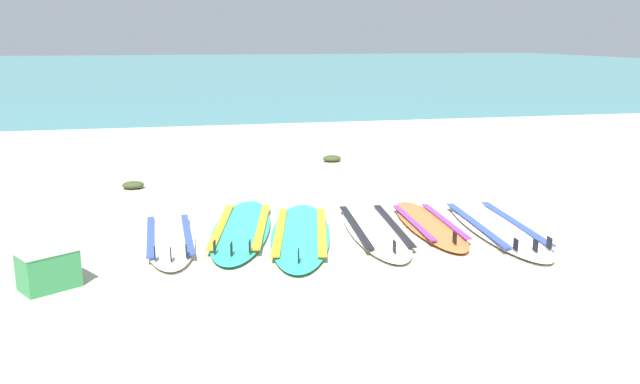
{
  "coord_description": "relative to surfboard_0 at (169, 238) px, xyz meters",
  "views": [
    {
      "loc": [
        -2.07,
        -6.84,
        2.06
      ],
      "look_at": [
        -0.41,
        0.58,
        0.25
      ],
      "focal_mm": 36.78,
      "sensor_mm": 36.0,
      "label": 1
    }
  ],
  "objects": [
    {
      "name": "ground_plane",
      "position": [
        2.18,
        0.21,
        -0.04
      ],
      "size": [
        80.0,
        80.0,
        0.0
      ],
      "primitive_type": "plane",
      "color": "#B7AD93"
    },
    {
      "name": "sea",
      "position": [
        2.18,
        36.77,
        0.01
      ],
      "size": [
        80.0,
        60.0,
        0.1
      ],
      "primitive_type": "cube",
      "color": "teal",
      "rests_on": "ground"
    },
    {
      "name": "wave_foam_strip",
      "position": [
        2.18,
        7.46,
        0.02
      ],
      "size": [
        80.0,
        1.37,
        0.11
      ],
      "primitive_type": "cube",
      "color": "white",
      "rests_on": "ground"
    },
    {
      "name": "surfboard_0",
      "position": [
        0.0,
        0.0,
        0.0
      ],
      "size": [
        0.56,
        2.07,
        0.18
      ],
      "color": "silver",
      "rests_on": "ground"
    },
    {
      "name": "surfboard_1",
      "position": [
        0.76,
        0.17,
        -0.0
      ],
      "size": [
        1.08,
        2.49,
        0.18
      ],
      "color": "#2DB793",
      "rests_on": "ground"
    },
    {
      "name": "surfboard_2",
      "position": [
        1.35,
        -0.15,
        -0.0
      ],
      "size": [
        1.11,
        2.52,
        0.18
      ],
      "color": "#2DB793",
      "rests_on": "ground"
    },
    {
      "name": "surfboard_3",
      "position": [
        2.16,
        -0.13,
        -0.0
      ],
      "size": [
        0.78,
        2.35,
        0.18
      ],
      "color": "silver",
      "rests_on": "ground"
    },
    {
      "name": "surfboard_4",
      "position": [
        2.8,
        -0.11,
        -0.0
      ],
      "size": [
        0.62,
        2.04,
        0.18
      ],
      "color": "orange",
      "rests_on": "ground"
    },
    {
      "name": "surfboard_5",
      "position": [
        3.48,
        -0.34,
        -0.0
      ],
      "size": [
        0.82,
        2.51,
        0.18
      ],
      "color": "silver",
      "rests_on": "ground"
    },
    {
      "name": "cooler_box",
      "position": [
        -0.98,
        -1.1,
        0.16
      ],
      "size": [
        0.55,
        0.51,
        0.38
      ],
      "color": "#338C4C",
      "rests_on": "ground"
    },
    {
      "name": "seaweed_clump_near_shoreline",
      "position": [
        2.67,
        3.92,
        0.02
      ],
      "size": [
        0.31,
        0.25,
        0.11
      ],
      "primitive_type": "ellipsoid",
      "color": "#384723",
      "rests_on": "ground"
    },
    {
      "name": "seaweed_clump_mid_sand",
      "position": [
        -0.49,
        2.57,
        0.02
      ],
      "size": [
        0.3,
        0.24,
        0.1
      ],
      "primitive_type": "ellipsoid",
      "color": "#384723",
      "rests_on": "ground"
    }
  ]
}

